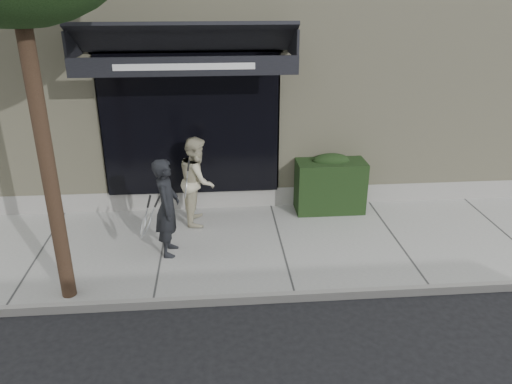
{
  "coord_description": "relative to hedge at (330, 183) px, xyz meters",
  "views": [
    {
      "loc": [
        -1.06,
        -7.48,
        4.22
      ],
      "look_at": [
        -0.37,
        0.6,
        0.8
      ],
      "focal_mm": 35.0,
      "sensor_mm": 36.0,
      "label": 1
    }
  ],
  "objects": [
    {
      "name": "ground",
      "position": [
        -1.1,
        -1.25,
        -0.66
      ],
      "size": [
        80.0,
        80.0,
        0.0
      ],
      "primitive_type": "plane",
      "color": "black",
      "rests_on": "ground"
    },
    {
      "name": "pedestrian_back",
      "position": [
        -2.51,
        -0.3,
        0.27
      ],
      "size": [
        0.61,
        0.83,
        1.61
      ],
      "color": "beige",
      "rests_on": "sidewalk"
    },
    {
      "name": "curb",
      "position": [
        -1.1,
        -2.8,
        -0.59
      ],
      "size": [
        20.0,
        0.1,
        0.14
      ],
      "primitive_type": "cube",
      "color": "gray",
      "rests_on": "ground"
    },
    {
      "name": "sidewalk",
      "position": [
        -1.1,
        -1.25,
        -0.6
      ],
      "size": [
        20.0,
        3.0,
        0.12
      ],
      "primitive_type": "cube",
      "color": "gray",
      "rests_on": "ground"
    },
    {
      "name": "building_facade",
      "position": [
        -1.11,
        3.71,
        2.08
      ],
      "size": [
        14.3,
        8.04,
        5.64
      ],
      "color": "tan",
      "rests_on": "ground"
    },
    {
      "name": "hedge",
      "position": [
        0.0,
        0.0,
        0.0
      ],
      "size": [
        1.3,
        0.7,
        1.14
      ],
      "color": "black",
      "rests_on": "sidewalk"
    },
    {
      "name": "pedestrian_front",
      "position": [
        -2.96,
        -1.46,
        0.27
      ],
      "size": [
        0.65,
        0.86,
        1.62
      ],
      "color": "black",
      "rests_on": "sidewalk"
    }
  ]
}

